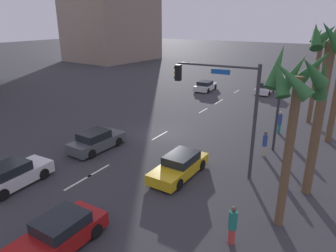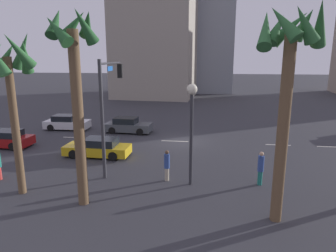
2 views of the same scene
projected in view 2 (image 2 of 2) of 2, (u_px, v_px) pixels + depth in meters
The scene contains 19 objects.
ground_plane at pixel (182, 141), 24.97m from camera, with size 220.00×220.00×0.00m, color #333338.
lane_stripe_1 at pixel (334, 147), 23.42m from camera, with size 2.50×0.14×0.01m, color silver.
lane_stripe_2 at pixel (278, 145), 23.96m from camera, with size 1.94×0.14×0.01m, color silver.
lane_stripe_3 at pixel (175, 141), 25.05m from camera, with size 2.26×0.14×0.01m, color silver.
lane_stripe_4 at pixel (94, 138), 25.97m from camera, with size 1.91×0.14×0.01m, color silver.
lane_stripe_5 at pixel (75, 137), 26.19m from camera, with size 2.08×0.14×0.01m, color silver.
car_0 at pixel (5, 139), 23.36m from camera, with size 4.12×1.98×1.33m.
car_1 at pixel (128, 126), 27.87m from camera, with size 4.35×2.05×1.41m.
car_4 at pixel (67, 123), 29.09m from camera, with size 4.26×2.00×1.41m.
car_5 at pixel (98, 148), 21.14m from camera, with size 4.60×1.94×1.30m.
traffic_signal at pixel (109, 96), 17.98m from camera, with size 0.58×5.13×6.74m.
streetlamp at pixel (192, 114), 15.67m from camera, with size 0.56×0.56×5.51m.
pedestrian_0 at pixel (167, 165), 16.82m from camera, with size 0.44×0.44×1.79m.
pedestrian_2 at pixel (261, 167), 16.24m from camera, with size 0.44×0.44×1.89m.
palm_tree_0 at pixel (288, 64), 11.46m from camera, with size 2.75×2.46×8.91m.
palm_tree_1 at pixel (75, 71), 12.96m from camera, with size 2.36×2.40×8.99m.
palm_tree_2 at pixel (10, 71), 14.16m from camera, with size 2.69×2.53×8.11m.
building_2 at pixel (159, 20), 53.27m from camera, with size 13.24×16.55×26.90m, color #9E9384.
building_3 at pixel (204, 37), 60.73m from camera, with size 10.51×10.93×21.86m, color gray.
Camera 2 is at (-2.04, 24.00, 6.80)m, focal length 32.06 mm.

